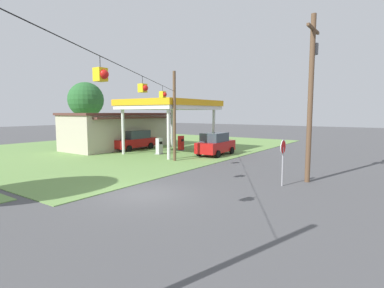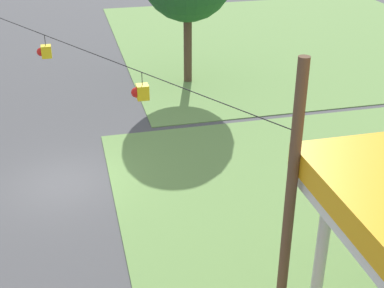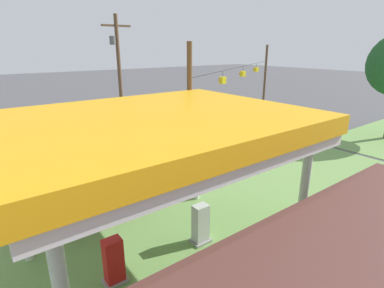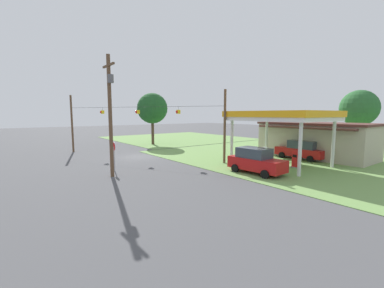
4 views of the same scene
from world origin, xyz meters
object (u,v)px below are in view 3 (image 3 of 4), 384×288
(gas_station_canopy, at_px, (157,130))
(car_at_pumps_front, at_px, (88,191))
(fuel_pump_far, at_px, (114,263))
(fuel_pump_near, at_px, (201,225))
(utility_pole_main, at_px, (119,72))
(stop_sign_roadside, at_px, (148,115))

(gas_station_canopy, relative_size, car_at_pumps_front, 1.82)
(fuel_pump_far, relative_size, car_at_pumps_front, 0.33)
(gas_station_canopy, xyz_separation_m, fuel_pump_near, (-1.67, -0.00, -3.87))
(fuel_pump_far, relative_size, utility_pole_main, 0.17)
(gas_station_canopy, xyz_separation_m, utility_pole_main, (-5.13, -14.25, 0.56))
(gas_station_canopy, relative_size, fuel_pump_near, 5.57)
(fuel_pump_far, xyz_separation_m, utility_pole_main, (-6.80, -14.25, 4.42))
(gas_station_canopy, xyz_separation_m, fuel_pump_far, (1.67, -0.00, -3.87))
(fuel_pump_far, distance_m, stop_sign_roadside, 15.98)
(gas_station_canopy, relative_size, stop_sign_roadside, 3.44)
(fuel_pump_near, height_order, fuel_pump_far, same)
(stop_sign_roadside, relative_size, utility_pole_main, 0.27)
(gas_station_canopy, height_order, fuel_pump_near, gas_station_canopy)
(gas_station_canopy, distance_m, fuel_pump_far, 4.21)
(stop_sign_roadside, height_order, utility_pole_main, utility_pole_main)
(fuel_pump_near, height_order, utility_pole_main, utility_pole_main)
(gas_station_canopy, bearing_deg, car_at_pumps_front, -79.10)
(fuel_pump_far, height_order, car_at_pumps_front, car_at_pumps_front)
(fuel_pump_near, xyz_separation_m, fuel_pump_far, (3.34, 0.00, 0.00))
(car_at_pumps_front, distance_m, stop_sign_roadside, 11.83)
(stop_sign_roadside, bearing_deg, car_at_pumps_front, -131.60)
(car_at_pumps_front, height_order, stop_sign_roadside, stop_sign_roadside)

